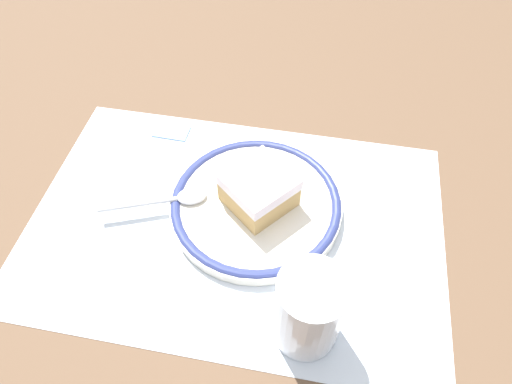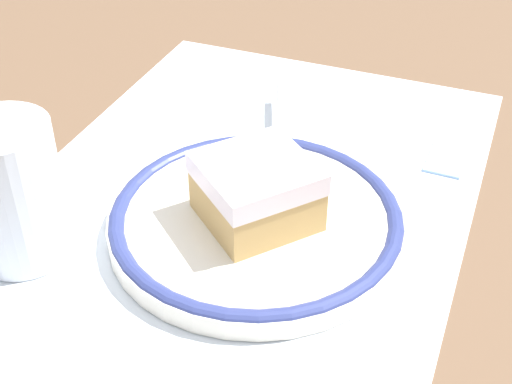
{
  "view_description": "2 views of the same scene",
  "coord_description": "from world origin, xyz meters",
  "px_view_note": "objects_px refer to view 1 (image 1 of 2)",
  "views": [
    {
      "loc": [
        -0.08,
        0.3,
        0.47
      ],
      "look_at": [
        -0.02,
        -0.02,
        0.04
      ],
      "focal_mm": 32.01,
      "sensor_mm": 36.0,
      "label": 1
    },
    {
      "loc": [
        -0.4,
        -0.17,
        0.34
      ],
      "look_at": [
        -0.02,
        -0.02,
        0.04
      ],
      "focal_mm": 50.67,
      "sensor_mm": 36.0,
      "label": 2
    }
  ],
  "objects_px": {
    "spoon": "(175,199)",
    "cup": "(308,313)",
    "cake_slice": "(259,190)",
    "plate": "(256,205)",
    "sugar_packet": "(171,130)"
  },
  "relations": [
    {
      "from": "cake_slice",
      "to": "cup",
      "type": "xyz_separation_m",
      "value": [
        -0.07,
        0.14,
        0.0
      ]
    },
    {
      "from": "plate",
      "to": "sugar_packet",
      "type": "relative_size",
      "value": 4.24
    },
    {
      "from": "plate",
      "to": "cup",
      "type": "relative_size",
      "value": 2.12
    },
    {
      "from": "cake_slice",
      "to": "sugar_packet",
      "type": "distance_m",
      "value": 0.19
    },
    {
      "from": "cake_slice",
      "to": "cup",
      "type": "distance_m",
      "value": 0.16
    },
    {
      "from": "spoon",
      "to": "cup",
      "type": "bearing_deg",
      "value": 144.14
    },
    {
      "from": "spoon",
      "to": "cake_slice",
      "type": "bearing_deg",
      "value": -170.08
    },
    {
      "from": "sugar_packet",
      "to": "cake_slice",
      "type": "bearing_deg",
      "value": 143.12
    },
    {
      "from": "cup",
      "to": "sugar_packet",
      "type": "xyz_separation_m",
      "value": [
        0.22,
        -0.26,
        -0.04
      ]
    },
    {
      "from": "cake_slice",
      "to": "cup",
      "type": "relative_size",
      "value": 1.02
    },
    {
      "from": "cup",
      "to": "sugar_packet",
      "type": "bearing_deg",
      "value": -48.93
    },
    {
      "from": "plate",
      "to": "sugar_packet",
      "type": "xyz_separation_m",
      "value": [
        0.15,
        -0.11,
        -0.01
      ]
    },
    {
      "from": "cake_slice",
      "to": "spoon",
      "type": "height_order",
      "value": "cake_slice"
    },
    {
      "from": "cake_slice",
      "to": "cup",
      "type": "bearing_deg",
      "value": 117.35
    },
    {
      "from": "cup",
      "to": "cake_slice",
      "type": "bearing_deg",
      "value": -62.65
    }
  ]
}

